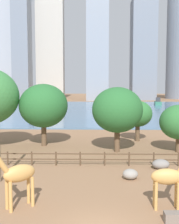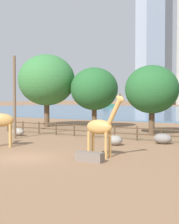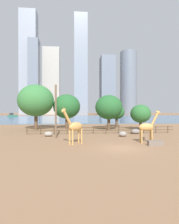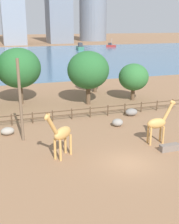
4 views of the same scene
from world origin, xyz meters
name	(u,v)px [view 3 (image 3 of 4)]	position (x,y,z in m)	size (l,w,h in m)	color
ground_plane	(83,118)	(0.00, 80.00, 0.00)	(400.00, 400.00, 0.00)	#8C6647
harbor_water	(84,118)	(0.00, 77.00, 0.10)	(180.00, 86.00, 0.20)	#476B8C
giraffe_tall	(147,127)	(4.23, 2.87, 1.99)	(2.84, 0.79, 4.22)	tan
giraffe_companion	(74,126)	(-4.94, 2.70, 2.14)	(2.82, 2.46, 4.48)	tan
utility_pole	(56,112)	(-7.67, 7.44, 3.93)	(0.28, 0.28, 7.85)	brown
boulder_near_fence	(135,131)	(5.64, 11.09, 0.44)	(1.54, 1.17, 0.88)	gray
boulder_by_pole	(123,134)	(2.57, 8.24, 0.41)	(1.22, 1.09, 0.82)	gray
boulder_small	(48,134)	(-9.02, 9.37, 0.39)	(1.32, 1.04, 0.78)	gray
feeding_trough	(156,143)	(4.42, 1.04, 0.30)	(1.80, 0.60, 0.60)	#72665B
enclosure_fence	(101,129)	(-0.21, 12.00, 0.76)	(26.12, 0.14, 1.30)	#4C3826
tree_left_large	(109,107)	(2.21, 17.60, 4.75)	(5.66, 5.66, 7.31)	brown
tree_center_broad	(117,112)	(5.46, 24.12, 3.67)	(3.89, 3.89, 5.46)	brown
tree_right_tall	(67,107)	(-6.67, 20.84, 4.97)	(6.00, 6.00, 7.70)	brown
tree_left_small	(36,101)	(-13.08, 19.33, 6.18)	(7.49, 7.49, 9.57)	brown
tree_right_small	(141,114)	(9.08, 17.66, 3.39)	(4.29, 4.29, 5.34)	brown
boat_ferry	(118,115)	(24.12, 96.68, 1.19)	(3.21, 6.90, 2.93)	#337259
boat_sailboat	(12,115)	(-44.30, 96.04, 1.02)	(5.52, 5.04, 2.43)	#337259
boat_tug	(139,115)	(41.95, 106.23, 0.86)	(4.30, 3.99, 3.89)	#B22D28
skyline_tower_needle	(51,81)	(-28.45, 161.94, 33.93)	(16.74, 8.43, 67.87)	#B7B2A8
skyline_block_central	(81,66)	(0.53, 138.40, 44.21)	(11.56, 15.09, 88.42)	gray
skyline_tower_glass	(107,86)	(25.78, 143.99, 27.29)	(12.98, 14.70, 54.58)	slate
skyline_block_left	(29,63)	(-51.24, 163.74, 52.25)	(16.45, 13.17, 104.51)	#939EAD
skyline_block_right	(128,83)	(51.06, 159.27, 32.56)	(17.24, 17.24, 65.13)	slate
skyline_tower_short	(34,77)	(-42.10, 146.55, 34.73)	(9.24, 11.14, 69.47)	slate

